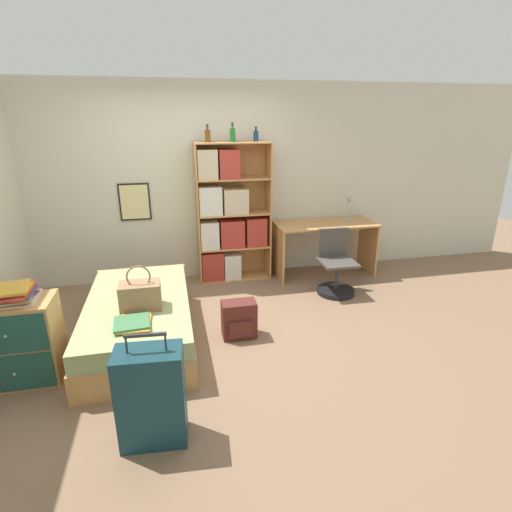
# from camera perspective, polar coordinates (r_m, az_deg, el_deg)

# --- Properties ---
(ground_plane) EXTENTS (14.00, 14.00, 0.00)m
(ground_plane) POSITION_cam_1_polar(r_m,az_deg,el_deg) (4.32, -7.49, -10.82)
(ground_plane) COLOR #84664C
(wall_back) EXTENTS (10.00, 0.09, 2.60)m
(wall_back) POSITION_cam_1_polar(r_m,az_deg,el_deg) (5.47, -9.77, 10.04)
(wall_back) COLOR beige
(wall_back) RESTS_ON ground_plane
(bed) EXTENTS (1.01, 1.85, 0.45)m
(bed) POSITION_cam_1_polar(r_m,az_deg,el_deg) (4.24, -16.29, -8.70)
(bed) COLOR tan
(bed) RESTS_ON ground_plane
(handbag) EXTENTS (0.37, 0.24, 0.43)m
(handbag) POSITION_cam_1_polar(r_m,az_deg,el_deg) (3.90, -16.20, -5.37)
(handbag) COLOR #93704C
(handbag) RESTS_ON bed
(book_stack_on_bed) EXTENTS (0.32, 0.36, 0.05)m
(book_stack_on_bed) POSITION_cam_1_polar(r_m,az_deg,el_deg) (3.65, -17.24, -9.14)
(book_stack_on_bed) COLOR #B2382D
(book_stack_on_bed) RESTS_ON bed
(suitcase) EXTENTS (0.47, 0.30, 0.84)m
(suitcase) POSITION_cam_1_polar(r_m,az_deg,el_deg) (2.96, -14.69, -18.84)
(suitcase) COLOR #143842
(suitcase) RESTS_ON ground_plane
(dresser) EXTENTS (0.63, 0.44, 0.74)m
(dresser) POSITION_cam_1_polar(r_m,az_deg,el_deg) (3.97, -30.75, -10.45)
(dresser) COLOR tan
(dresser) RESTS_ON ground_plane
(magazine_pile_on_dresser) EXTENTS (0.32, 0.37, 0.12)m
(magazine_pile_on_dresser) POSITION_cam_1_polar(r_m,az_deg,el_deg) (3.79, -31.09, -4.70)
(magazine_pile_on_dresser) COLOR beige
(magazine_pile_on_dresser) RESTS_ON dresser
(bookcase) EXTENTS (0.97, 0.34, 1.85)m
(bookcase) POSITION_cam_1_polar(r_m,az_deg,el_deg) (5.38, -4.19, 5.48)
(bookcase) COLOR tan
(bookcase) RESTS_ON ground_plane
(bottle_green) EXTENTS (0.07, 0.07, 0.21)m
(bottle_green) POSITION_cam_1_polar(r_m,az_deg,el_deg) (5.20, -6.93, 16.74)
(bottle_green) COLOR brown
(bottle_green) RESTS_ON bookcase
(bottle_brown) EXTENTS (0.07, 0.07, 0.23)m
(bottle_brown) POSITION_cam_1_polar(r_m,az_deg,el_deg) (5.23, -3.37, 16.94)
(bottle_brown) COLOR #1E6B2D
(bottle_brown) RESTS_ON bookcase
(bottle_clear) EXTENTS (0.06, 0.06, 0.18)m
(bottle_clear) POSITION_cam_1_polar(r_m,az_deg,el_deg) (5.34, -0.01, 16.81)
(bottle_clear) COLOR navy
(bottle_clear) RESTS_ON bookcase
(desk) EXTENTS (1.39, 0.60, 0.76)m
(desk) POSITION_cam_1_polar(r_m,az_deg,el_deg) (5.70, 9.79, 2.57)
(desk) COLOR tan
(desk) RESTS_ON ground_plane
(desk_lamp) EXTENTS (0.17, 0.12, 0.40)m
(desk_lamp) POSITION_cam_1_polar(r_m,az_deg,el_deg) (5.80, 13.29, 7.55)
(desk_lamp) COLOR #ADA89E
(desk_lamp) RESTS_ON desk
(desk_chair) EXTENTS (0.48, 0.48, 0.81)m
(desk_chair) POSITION_cam_1_polar(r_m,az_deg,el_deg) (5.21, 11.29, -2.46)
(desk_chair) COLOR black
(desk_chair) RESTS_ON ground_plane
(backpack) EXTENTS (0.35, 0.23, 0.39)m
(backpack) POSITION_cam_1_polar(r_m,az_deg,el_deg) (4.14, -2.43, -9.07)
(backpack) COLOR #56231E
(backpack) RESTS_ON ground_plane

